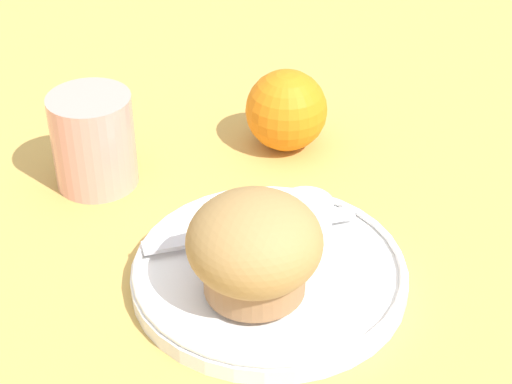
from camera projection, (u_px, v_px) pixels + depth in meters
The scene contains 8 objects.
ground_plane at pixel (249, 290), 0.68m from camera, with size 3.00×3.00×0.00m, color tan.
plate at pixel (271, 275), 0.68m from camera, with size 0.22×0.22×0.02m.
muffin at pixel (254, 248), 0.63m from camera, with size 0.10×0.10×0.08m.
cream_ramekin at pixel (307, 210), 0.71m from camera, with size 0.04×0.04×0.02m.
berry_pair at pixel (210, 243), 0.69m from camera, with size 0.03×0.01×0.01m.
butter_knife at pixel (250, 230), 0.71m from camera, with size 0.18×0.06×0.00m.
orange_fruit at pixel (286, 110), 0.83m from camera, with size 0.08×0.08×0.08m.
juice_glass at pixel (93, 141), 0.78m from camera, with size 0.08×0.08×0.09m.
Camera 1 is at (-0.26, -0.44, 0.45)m, focal length 60.00 mm.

